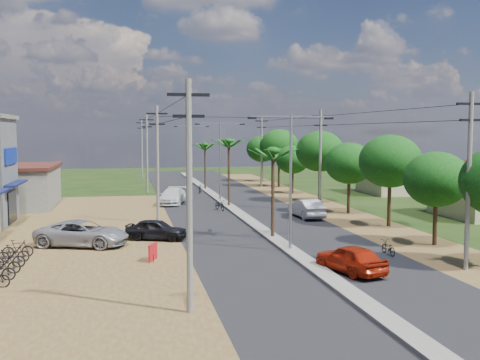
# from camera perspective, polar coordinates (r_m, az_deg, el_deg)

# --- Properties ---
(ground) EXTENTS (160.00, 160.00, 0.00)m
(ground) POSITION_cam_1_polar(r_m,az_deg,el_deg) (33.28, 5.11, -7.28)
(ground) COLOR black
(ground) RESTS_ON ground
(road) EXTENTS (12.00, 110.00, 0.04)m
(road) POSITION_cam_1_polar(r_m,az_deg,el_deg) (47.61, -0.05, -3.54)
(road) COLOR black
(road) RESTS_ON ground
(median) EXTENTS (1.00, 90.00, 0.18)m
(median) POSITION_cam_1_polar(r_m,az_deg,el_deg) (50.52, -0.73, -2.98)
(median) COLOR #605E56
(median) RESTS_ON ground
(dirt_lot_west) EXTENTS (18.00, 46.00, 0.04)m
(dirt_lot_west) POSITION_cam_1_polar(r_m,az_deg,el_deg) (40.19, -19.50, -5.40)
(dirt_lot_west) COLOR #53381C
(dirt_lot_west) RESTS_ON ground
(dirt_shoulder_east) EXTENTS (5.00, 90.00, 0.03)m
(dirt_shoulder_east) POSITION_cam_1_polar(r_m,az_deg,el_deg) (49.98, 9.56, -3.22)
(dirt_shoulder_east) COLOR #53381C
(dirt_shoulder_east) RESTS_ON ground
(house_east_far) EXTENTS (7.60, 7.50, 4.60)m
(house_east_far) POSITION_cam_1_polar(r_m,az_deg,el_deg) (66.64, 15.63, 0.74)
(house_east_far) COLOR tan
(house_east_far) RESTS_ON ground
(tree_east_b) EXTENTS (4.00, 4.00, 5.83)m
(tree_east_b) POSITION_cam_1_polar(r_m,az_deg,el_deg) (36.42, 19.32, 0.06)
(tree_east_b) COLOR black
(tree_east_b) RESTS_ON ground
(tree_east_c) EXTENTS (4.60, 4.60, 6.83)m
(tree_east_c) POSITION_cam_1_polar(r_m,az_deg,el_deg) (42.70, 15.01, 1.85)
(tree_east_c) COLOR black
(tree_east_c) RESTS_ON ground
(tree_east_d) EXTENTS (4.20, 4.20, 6.13)m
(tree_east_d) POSITION_cam_1_polar(r_m,az_deg,el_deg) (48.96, 11.03, 1.68)
(tree_east_d) COLOR black
(tree_east_d) RESTS_ON ground
(tree_east_e) EXTENTS (4.80, 4.80, 7.14)m
(tree_east_e) POSITION_cam_1_polar(r_m,az_deg,el_deg) (56.47, 8.13, 2.90)
(tree_east_e) COLOR black
(tree_east_e) RESTS_ON ground
(tree_east_f) EXTENTS (3.80, 3.80, 5.52)m
(tree_east_f) POSITION_cam_1_polar(r_m,az_deg,el_deg) (63.98, 5.37, 2.08)
(tree_east_f) COLOR black
(tree_east_f) RESTS_ON ground
(tree_east_g) EXTENTS (5.00, 5.00, 7.38)m
(tree_east_g) POSITION_cam_1_polar(r_m,az_deg,el_deg) (71.78, 3.99, 3.47)
(tree_east_g) COLOR black
(tree_east_g) RESTS_ON ground
(tree_east_h) EXTENTS (4.40, 4.40, 6.52)m
(tree_east_h) POSITION_cam_1_polar(r_m,az_deg,el_deg) (79.46, 2.24, 3.18)
(tree_east_h) COLOR black
(tree_east_h) RESTS_ON ground
(palm_median_near) EXTENTS (2.00, 2.00, 6.15)m
(palm_median_near) POSITION_cam_1_polar(r_m,az_deg,el_deg) (36.41, 3.38, 2.57)
(palm_median_near) COLOR black
(palm_median_near) RESTS_ON ground
(palm_median_mid) EXTENTS (2.00, 2.00, 6.55)m
(palm_median_mid) POSITION_cam_1_polar(r_m,az_deg,el_deg) (52.02, -1.15, 3.67)
(palm_median_mid) COLOR black
(palm_median_mid) RESTS_ON ground
(palm_median_far) EXTENTS (2.00, 2.00, 5.85)m
(palm_median_far) POSITION_cam_1_polar(r_m,az_deg,el_deg) (67.83, -3.57, 3.41)
(palm_median_far) COLOR black
(palm_median_far) RESTS_ON ground
(streetlight_near) EXTENTS (5.10, 0.18, 8.00)m
(streetlight_near) POSITION_cam_1_polar(r_m,az_deg,el_deg) (32.61, 5.17, 0.97)
(streetlight_near) COLOR gray
(streetlight_near) RESTS_ON ground
(streetlight_mid) EXTENTS (5.10, 0.18, 8.00)m
(streetlight_mid) POSITION_cam_1_polar(r_m,az_deg,el_deg) (56.98, -2.05, 2.66)
(streetlight_mid) COLOR gray
(streetlight_mid) RESTS_ON ground
(streetlight_far) EXTENTS (5.10, 0.18, 8.00)m
(streetlight_far) POSITION_cam_1_polar(r_m,az_deg,el_deg) (81.73, -4.93, 3.32)
(streetlight_far) COLOR gray
(streetlight_far) RESTS_ON ground
(utility_pole_w_a) EXTENTS (1.60, 0.24, 9.00)m
(utility_pole_w_a) POSITION_cam_1_polar(r_m,az_deg,el_deg) (21.41, -5.18, -1.15)
(utility_pole_w_a) COLOR #605E56
(utility_pole_w_a) RESTS_ON ground
(utility_pole_w_b) EXTENTS (1.60, 0.24, 9.00)m
(utility_pole_w_b) POSITION_cam_1_polar(r_m,az_deg,el_deg) (43.29, -8.39, 1.86)
(utility_pole_w_b) COLOR #605E56
(utility_pole_w_b) RESTS_ON ground
(utility_pole_w_c) EXTENTS (1.60, 0.24, 9.00)m
(utility_pole_w_c) POSITION_cam_1_polar(r_m,az_deg,el_deg) (65.25, -9.44, 2.85)
(utility_pole_w_c) COLOR #605E56
(utility_pole_w_c) RESTS_ON ground
(utility_pole_w_d) EXTENTS (1.60, 0.24, 9.00)m
(utility_pole_w_d) POSITION_cam_1_polar(r_m,az_deg,el_deg) (86.23, -9.94, 3.32)
(utility_pole_w_d) COLOR #605E56
(utility_pole_w_d) RESTS_ON ground
(utility_pole_e_a) EXTENTS (1.60, 0.24, 9.00)m
(utility_pole_e_a) POSITION_cam_1_polar(r_m,az_deg,el_deg) (30.35, 22.22, 0.28)
(utility_pole_e_a) COLOR #605E56
(utility_pole_e_a) RESTS_ON ground
(utility_pole_e_b) EXTENTS (1.60, 0.24, 9.00)m
(utility_pole_e_b) POSITION_cam_1_polar(r_m,az_deg,el_deg) (50.13, 8.16, 2.27)
(utility_pole_e_b) COLOR #605E56
(utility_pole_e_b) RESTS_ON ground
(utility_pole_e_c) EXTENTS (1.60, 0.24, 9.00)m
(utility_pole_e_c) POSITION_cam_1_polar(r_m,az_deg,el_deg) (71.22, 2.20, 3.08)
(utility_pole_e_c) COLOR #605E56
(utility_pole_e_c) RESTS_ON ground
(car_red_near) EXTENTS (2.79, 4.48, 1.42)m
(car_red_near) POSITION_cam_1_polar(r_m,az_deg,el_deg) (28.62, 11.16, -7.90)
(car_red_near) COLOR maroon
(car_red_near) RESTS_ON ground
(car_silver_mid) EXTENTS (1.85, 4.74, 1.54)m
(car_silver_mid) POSITION_cam_1_polar(r_m,az_deg,el_deg) (46.09, 6.75, -2.92)
(car_silver_mid) COLOR gray
(car_silver_mid) RESTS_ON ground
(car_white_far) EXTENTS (3.50, 5.66, 1.53)m
(car_white_far) POSITION_cam_1_polar(r_m,az_deg,el_deg) (54.80, -6.88, -1.68)
(car_white_far) COLOR silver
(car_white_far) RESTS_ON ground
(car_parked_silver) EXTENTS (6.15, 4.32, 1.56)m
(car_parked_silver) POSITION_cam_1_polar(r_m,az_deg,el_deg) (35.80, -15.70, -5.30)
(car_parked_silver) COLOR gray
(car_parked_silver) RESTS_ON ground
(car_parked_dark) EXTENTS (4.28, 2.90, 1.35)m
(car_parked_dark) POSITION_cam_1_polar(r_m,az_deg,el_deg) (36.90, -8.50, -5.04)
(car_parked_dark) COLOR black
(car_parked_dark) RESTS_ON ground
(moto_rider_east) EXTENTS (0.55, 1.56, 0.82)m
(moto_rider_east) POSITION_cam_1_polar(r_m,az_deg,el_deg) (33.22, 14.82, -6.72)
(moto_rider_east) COLOR black
(moto_rider_east) RESTS_ON ground
(moto_rider_west_a) EXTENTS (1.09, 2.00, 0.99)m
(moto_rider_west_a) POSITION_cam_1_polar(r_m,az_deg,el_deg) (50.15, -2.05, -2.57)
(moto_rider_west_a) COLOR black
(moto_rider_west_a) RESTS_ON ground
(moto_rider_west_b) EXTENTS (0.84, 1.76, 1.02)m
(moto_rider_west_b) POSITION_cam_1_polar(r_m,az_deg,el_deg) (63.76, -4.09, -0.97)
(moto_rider_west_b) COLOR black
(moto_rider_west_b) RESTS_ON ground
(roadside_sign) EXTENTS (0.53, 1.12, 0.98)m
(roadside_sign) POSITION_cam_1_polar(r_m,az_deg,el_deg) (31.04, -8.85, -7.29)
(roadside_sign) COLOR #B01018
(roadside_sign) RESTS_ON ground
(parked_scooter_row) EXTENTS (1.70, 7.11, 1.00)m
(parked_scooter_row) POSITION_cam_1_polar(r_m,az_deg,el_deg) (30.83, -22.71, -7.67)
(parked_scooter_row) COLOR black
(parked_scooter_row) RESTS_ON ground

